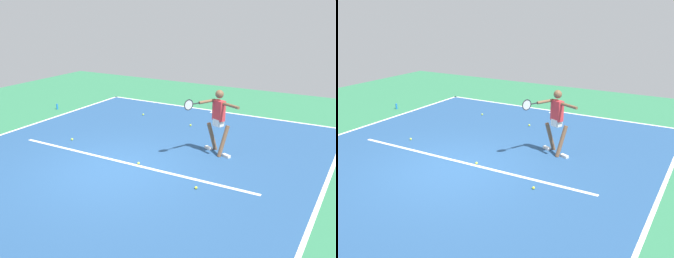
% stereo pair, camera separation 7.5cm
% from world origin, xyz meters
% --- Properties ---
extents(ground_plane, '(22.12, 22.12, 0.00)m').
position_xyz_m(ground_plane, '(0.00, 0.00, 0.00)').
color(ground_plane, '#2D754C').
extents(court_surface, '(9.71, 13.05, 0.00)m').
position_xyz_m(court_surface, '(0.00, 0.00, 0.00)').
color(court_surface, navy).
rests_on(court_surface, ground_plane).
extents(court_line_baseline_near, '(9.71, 0.10, 0.01)m').
position_xyz_m(court_line_baseline_near, '(0.00, -6.47, 0.00)').
color(court_line_baseline_near, white).
rests_on(court_line_baseline_near, ground_plane).
extents(court_line_sideline_left, '(0.10, 13.05, 0.01)m').
position_xyz_m(court_line_sideline_left, '(-4.80, 0.00, 0.00)').
color(court_line_sideline_left, white).
rests_on(court_line_sideline_left, ground_plane).
extents(court_line_service, '(7.28, 0.10, 0.01)m').
position_xyz_m(court_line_service, '(0.00, -0.53, 0.00)').
color(court_line_service, white).
rests_on(court_line_service, ground_plane).
extents(court_line_centre_mark, '(0.10, 0.30, 0.01)m').
position_xyz_m(court_line_centre_mark, '(0.00, -6.27, 0.00)').
color(court_line_centre_mark, white).
rests_on(court_line_centre_mark, ground_plane).
extents(tennis_player, '(1.29, 1.19, 1.82)m').
position_xyz_m(tennis_player, '(-1.82, -2.35, 1.05)').
color(tennis_player, brown).
rests_on(tennis_player, ground_plane).
extents(tennis_ball_centre_court, '(0.07, 0.07, 0.07)m').
position_xyz_m(tennis_ball_centre_court, '(-0.36, -0.61, 0.03)').
color(tennis_ball_centre_court, '#C6E53D').
rests_on(tennis_ball_centre_court, ground_plane).
extents(tennis_ball_near_service_line, '(0.07, 0.07, 0.07)m').
position_xyz_m(tennis_ball_near_service_line, '(-2.27, -0.09, 0.03)').
color(tennis_ball_near_service_line, yellow).
rests_on(tennis_ball_near_service_line, ground_plane).
extents(tennis_ball_by_baseline, '(0.07, 0.07, 0.07)m').
position_xyz_m(tennis_ball_by_baseline, '(-0.07, -4.24, 0.03)').
color(tennis_ball_by_baseline, '#CCE033').
rests_on(tennis_ball_by_baseline, ground_plane).
extents(tennis_ball_near_player, '(0.07, 0.07, 0.07)m').
position_xyz_m(tennis_ball_near_player, '(2.46, -1.14, 0.03)').
color(tennis_ball_near_player, '#C6E53D').
rests_on(tennis_ball_near_player, ground_plane).
extents(tennis_ball_far_corner, '(0.07, 0.07, 0.07)m').
position_xyz_m(tennis_ball_far_corner, '(2.08, -4.56, 0.03)').
color(tennis_ball_far_corner, '#C6E53D').
rests_on(tennis_ball_far_corner, ground_plane).
extents(water_bottle, '(0.07, 0.07, 0.22)m').
position_xyz_m(water_bottle, '(5.54, -3.59, 0.11)').
color(water_bottle, blue).
rests_on(water_bottle, ground_plane).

